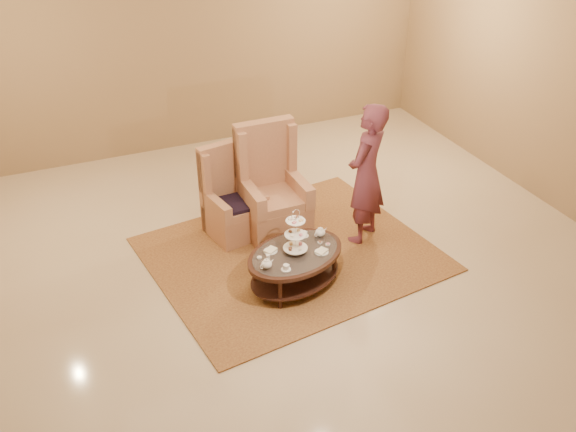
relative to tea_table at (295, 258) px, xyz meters
name	(u,v)px	position (x,y,z in m)	size (l,w,h in m)	color
ground	(288,278)	(-0.03, 0.15, -0.36)	(8.00, 8.00, 0.00)	#C8B294
ceiling	(288,278)	(-0.03, 0.15, -0.36)	(8.00, 8.00, 0.02)	beige
wall_back	(184,38)	(-0.03, 4.15, 1.39)	(8.00, 0.04, 3.50)	#977852
rug	(291,254)	(0.20, 0.56, -0.36)	(3.59, 3.12, 0.02)	olive
tea_table	(295,258)	(0.00, 0.00, 0.00)	(1.39, 1.16, 1.00)	black
armchair_left	(231,205)	(-0.29, 1.34, 0.04)	(0.75, 0.77, 1.18)	#B27653
armchair_right	(271,196)	(0.21, 1.22, 0.11)	(0.77, 0.80, 1.42)	#B27653
person	(366,175)	(1.18, 0.56, 0.54)	(0.79, 0.74, 1.81)	#5F2835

